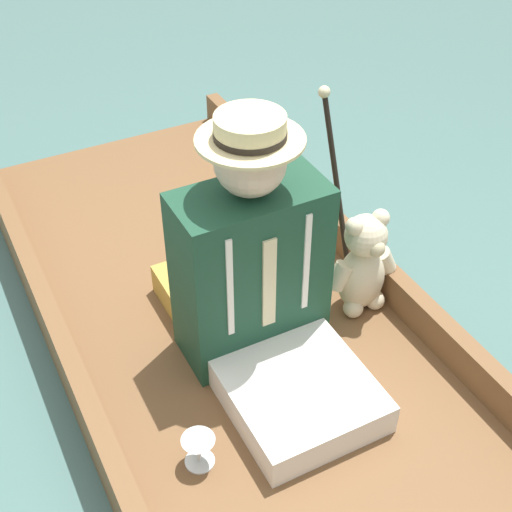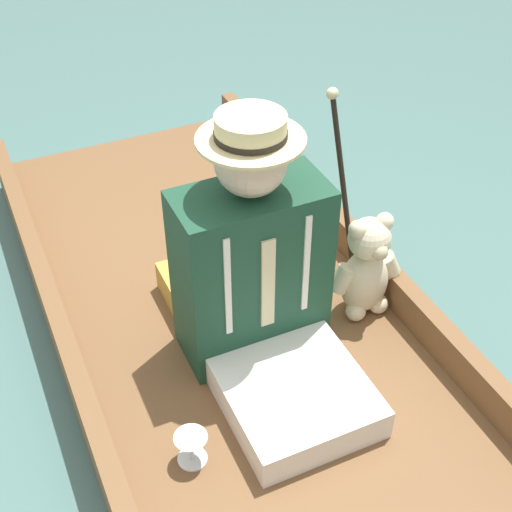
{
  "view_description": "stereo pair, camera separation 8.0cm",
  "coord_description": "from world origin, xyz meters",
  "px_view_note": "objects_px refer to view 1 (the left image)",
  "views": [
    {
      "loc": [
        0.75,
        1.57,
        1.88
      ],
      "look_at": [
        -0.02,
        0.08,
        0.51
      ],
      "focal_mm": 50.0,
      "sensor_mm": 36.0,
      "label": 1
    },
    {
      "loc": [
        0.68,
        1.6,
        1.88
      ],
      "look_at": [
        -0.02,
        0.08,
        0.51
      ],
      "focal_mm": 50.0,
      "sensor_mm": 36.0,
      "label": 2
    }
  ],
  "objects_px": {
    "wine_glass": "(199,446)",
    "seated_person": "(260,281)",
    "teddy_bear": "(363,265)",
    "walking_cane": "(334,168)"
  },
  "relations": [
    {
      "from": "wine_glass",
      "to": "walking_cane",
      "type": "relative_size",
      "value": 0.15
    },
    {
      "from": "teddy_bear",
      "to": "walking_cane",
      "type": "height_order",
      "value": "walking_cane"
    },
    {
      "from": "seated_person",
      "to": "walking_cane",
      "type": "relative_size",
      "value": 1.26
    },
    {
      "from": "teddy_bear",
      "to": "wine_glass",
      "type": "bearing_deg",
      "value": 23.87
    },
    {
      "from": "teddy_bear",
      "to": "walking_cane",
      "type": "bearing_deg",
      "value": -100.14
    },
    {
      "from": "teddy_bear",
      "to": "walking_cane",
      "type": "distance_m",
      "value": 0.37
    },
    {
      "from": "walking_cane",
      "to": "wine_glass",
      "type": "bearing_deg",
      "value": 37.6
    },
    {
      "from": "wine_glass",
      "to": "seated_person",
      "type": "bearing_deg",
      "value": -139.56
    },
    {
      "from": "seated_person",
      "to": "teddy_bear",
      "type": "relative_size",
      "value": 2.11
    },
    {
      "from": "wine_glass",
      "to": "teddy_bear",
      "type": "bearing_deg",
      "value": -156.13
    }
  ]
}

